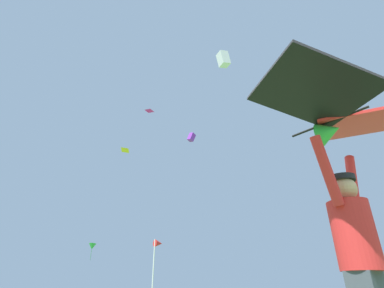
# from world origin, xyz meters

# --- Properties ---
(kite_flyer_person) EXTENTS (0.81, 0.36, 1.92)m
(kite_flyer_person) POSITION_xyz_m (-0.17, 0.24, 0.94)
(kite_flyer_person) COLOR #424751
(kite_flyer_person) RESTS_ON ground
(held_stunt_kite) EXTENTS (2.09, 1.16, 0.43)m
(held_stunt_kite) POSITION_xyz_m (-0.16, 0.15, 2.25)
(held_stunt_kite) COLOR black
(distant_kite_magenta_mid_right) EXTENTS (0.91, 0.91, 0.20)m
(distant_kite_magenta_mid_right) POSITION_xyz_m (8.07, 20.27, 15.92)
(distant_kite_magenta_mid_right) COLOR #DB2393
(distant_kite_green_far_center) EXTENTS (1.19, 1.20, 1.87)m
(distant_kite_green_far_center) POSITION_xyz_m (9.18, 34.30, 4.77)
(distant_kite_green_far_center) COLOR green
(distant_kite_purple_mid_left) EXTENTS (0.75, 0.71, 0.96)m
(distant_kite_purple_mid_left) POSITION_xyz_m (11.95, 18.66, 13.55)
(distant_kite_purple_mid_left) COLOR purple
(distant_kite_white_overhead_distant) EXTENTS (1.13, 0.87, 1.34)m
(distant_kite_white_overhead_distant) POSITION_xyz_m (9.97, 11.71, 17.16)
(distant_kite_white_overhead_distant) COLOR white
(distant_kite_yellow_low_right) EXTENTS (0.93, 0.93, 0.32)m
(distant_kite_yellow_low_right) POSITION_xyz_m (7.83, 24.53, 13.22)
(distant_kite_yellow_low_right) COLOR yellow
(marker_flag) EXTENTS (0.30, 0.24, 2.06)m
(marker_flag) POSITION_xyz_m (2.23, 7.53, 1.78)
(marker_flag) COLOR silver
(marker_flag) RESTS_ON ground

